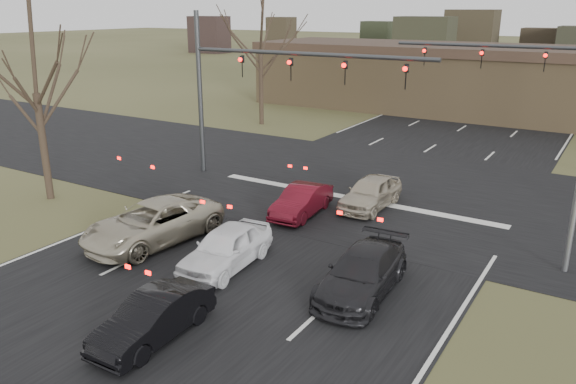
% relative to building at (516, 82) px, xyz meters
% --- Properties ---
extents(ground, '(360.00, 360.00, 0.00)m').
position_rel_building_xyz_m(ground, '(-2.00, -38.00, -2.67)').
color(ground, '#434424').
rests_on(ground, ground).
extents(road_main, '(14.00, 300.00, 0.02)m').
position_rel_building_xyz_m(road_main, '(-2.00, 22.00, -2.66)').
color(road_main, black).
rests_on(road_main, ground).
extents(road_cross, '(200.00, 14.00, 0.02)m').
position_rel_building_xyz_m(road_cross, '(-2.00, -23.00, -2.65)').
color(road_cross, black).
rests_on(road_cross, ground).
extents(building, '(42.40, 10.40, 5.30)m').
position_rel_building_xyz_m(building, '(0.00, 0.00, 0.00)').
color(building, brown).
rests_on(building, ground).
extents(mast_arm_near, '(12.12, 0.24, 8.00)m').
position_rel_building_xyz_m(mast_arm_near, '(-7.23, -25.00, 2.41)').
color(mast_arm_near, '#383A3D').
rests_on(mast_arm_near, ground).
extents(mast_arm_far, '(11.12, 0.24, 8.00)m').
position_rel_building_xyz_m(mast_arm_far, '(4.18, -15.00, 2.35)').
color(mast_arm_far, '#383A3D').
rests_on(mast_arm_far, ground).
extents(tree_left_near, '(5.10, 5.10, 8.50)m').
position_rel_building_xyz_m(tree_left_near, '(-13.50, -32.00, 3.90)').
color(tree_left_near, black).
rests_on(tree_left_near, ground).
extents(tree_left_far, '(5.70, 5.70, 9.50)m').
position_rel_building_xyz_m(tree_left_far, '(-15.00, -13.00, 4.68)').
color(tree_left_far, black).
rests_on(tree_left_far, ground).
extents(car_silver_suv, '(3.10, 5.59, 1.48)m').
position_rel_building_xyz_m(car_silver_suv, '(-6.03, -33.17, -1.93)').
color(car_silver_suv, '#B4AB92').
rests_on(car_silver_suv, ground).
extents(car_white_sedan, '(1.92, 4.11, 1.36)m').
position_rel_building_xyz_m(car_white_sedan, '(-2.50, -33.45, -1.98)').
color(car_white_sedan, white).
rests_on(car_white_sedan, ground).
extents(car_black_hatch, '(1.35, 3.65, 1.19)m').
position_rel_building_xyz_m(car_black_hatch, '(-1.50, -37.77, -2.07)').
color(car_black_hatch, black).
rests_on(car_black_hatch, ground).
extents(car_charcoal_sedan, '(2.10, 4.54, 1.29)m').
position_rel_building_xyz_m(car_charcoal_sedan, '(2.00, -32.73, -2.02)').
color(car_charcoal_sedan, black).
rests_on(car_charcoal_sedan, ground).
extents(car_red_ahead, '(1.57, 3.77, 1.21)m').
position_rel_building_xyz_m(car_red_ahead, '(-2.86, -27.95, -2.06)').
color(car_red_ahead, '#500B16').
rests_on(car_red_ahead, ground).
extents(car_silver_ahead, '(1.63, 3.96, 1.34)m').
position_rel_building_xyz_m(car_silver_ahead, '(-0.83, -25.65, -1.99)').
color(car_silver_ahead, '#B3A891').
rests_on(car_silver_ahead, ground).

